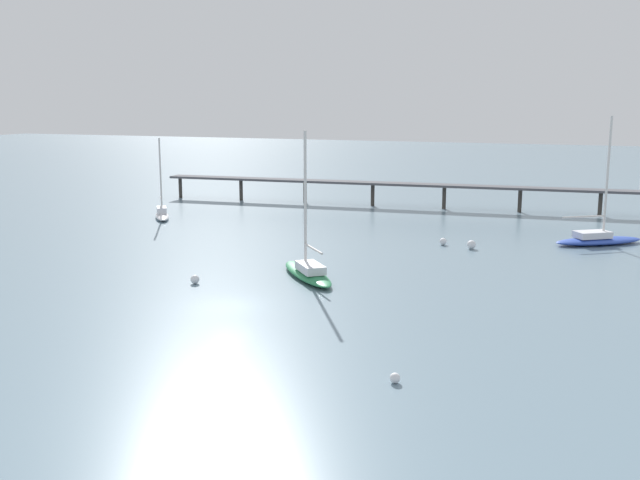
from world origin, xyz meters
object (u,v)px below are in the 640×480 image
(pier, at_px, (520,182))
(sailboat_green, at_px, (308,270))
(sailboat_blue, at_px, (598,238))
(mooring_buoy_mid, at_px, (395,378))
(mooring_buoy_inner, at_px, (195,279))
(mooring_buoy_outer, at_px, (471,245))
(mooring_buoy_near, at_px, (443,242))
(sailboat_white, at_px, (162,213))

(pier, bearing_deg, sailboat_green, -106.13)
(sailboat_blue, relative_size, mooring_buoy_mid, 23.12)
(pier, height_order, sailboat_green, sailboat_green)
(sailboat_green, bearing_deg, mooring_buoy_inner, -147.39)
(sailboat_blue, relative_size, mooring_buoy_outer, 14.85)
(sailboat_blue, height_order, mooring_buoy_mid, sailboat_blue)
(mooring_buoy_inner, bearing_deg, sailboat_green, 32.61)
(sailboat_green, relative_size, mooring_buoy_inner, 16.76)
(mooring_buoy_inner, bearing_deg, mooring_buoy_near, 55.93)
(sailboat_white, relative_size, mooring_buoy_mid, 17.78)
(sailboat_green, distance_m, mooring_buoy_mid, 22.72)
(pier, bearing_deg, sailboat_blue, -63.24)
(mooring_buoy_near, distance_m, mooring_buoy_inner, 26.82)
(sailboat_white, xyz_separation_m, mooring_buoy_mid, (39.84, -40.57, -0.40))
(sailboat_white, bearing_deg, mooring_buoy_outer, -7.68)
(mooring_buoy_near, height_order, mooring_buoy_inner, mooring_buoy_inner)
(pier, distance_m, mooring_buoy_inner, 50.97)
(sailboat_white, bearing_deg, sailboat_blue, 1.85)
(sailboat_white, distance_m, mooring_buoy_outer, 38.23)
(sailboat_white, distance_m, mooring_buoy_mid, 56.86)
(sailboat_blue, relative_size, mooring_buoy_near, 17.99)
(mooring_buoy_inner, bearing_deg, mooring_buoy_outer, 49.78)
(mooring_buoy_outer, height_order, mooring_buoy_inner, mooring_buoy_outer)
(mooring_buoy_near, bearing_deg, sailboat_green, -113.23)
(mooring_buoy_outer, distance_m, mooring_buoy_mid, 35.51)
(sailboat_white, height_order, mooring_buoy_mid, sailboat_white)
(mooring_buoy_near, bearing_deg, sailboat_white, 173.27)
(mooring_buoy_outer, bearing_deg, sailboat_green, -122.37)
(mooring_buoy_near, relative_size, mooring_buoy_inner, 1.00)
(pier, xyz_separation_m, sailboat_blue, (9.55, -18.94, -3.13))
(mooring_buoy_near, bearing_deg, mooring_buoy_mid, -82.35)
(pier, relative_size, mooring_buoy_outer, 81.55)
(pier, height_order, sailboat_blue, sailboat_blue)
(pier, distance_m, mooring_buoy_mid, 61.20)
(sailboat_green, height_order, mooring_buoy_outer, sailboat_green)
(sailboat_green, distance_m, sailboat_blue, 31.69)
(mooring_buoy_inner, height_order, mooring_buoy_mid, mooring_buoy_inner)
(sailboat_green, relative_size, mooring_buoy_outer, 13.90)
(mooring_buoy_outer, distance_m, mooring_buoy_near, 3.10)
(sailboat_white, distance_m, mooring_buoy_inner, 33.03)
(pier, height_order, mooring_buoy_near, pier)
(sailboat_blue, bearing_deg, mooring_buoy_inner, -136.33)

